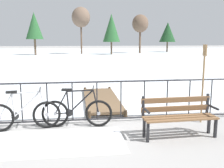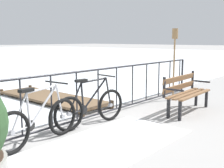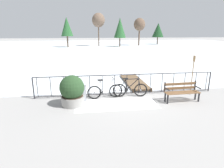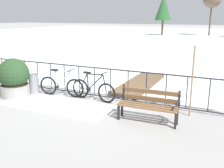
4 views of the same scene
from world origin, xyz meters
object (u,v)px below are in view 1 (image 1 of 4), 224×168
object	(u,v)px
bicycle_second	(77,112)
park_bench	(178,113)
bicycle_near_railing	(23,115)
oar_upright	(203,79)

from	to	relation	value
bicycle_second	park_bench	size ratio (longest dim) A/B	1.06
bicycle_near_railing	bicycle_second	xyz separation A→B (m)	(1.24, 0.06, 0.00)
park_bench	bicycle_near_railing	bearing A→B (deg)	166.21
bicycle_second	oar_upright	size ratio (longest dim) A/B	0.86
bicycle_second	park_bench	xyz separation A→B (m)	(2.20, -0.91, 0.14)
bicycle_second	oar_upright	xyz separation A→B (m)	(3.15, -0.08, 0.77)
bicycle_near_railing	park_bench	size ratio (longest dim) A/B	1.05
bicycle_near_railing	bicycle_second	world-z (taller)	same
bicycle_near_railing	bicycle_second	size ratio (longest dim) A/B	1.00
bicycle_near_railing	park_bench	distance (m)	3.54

